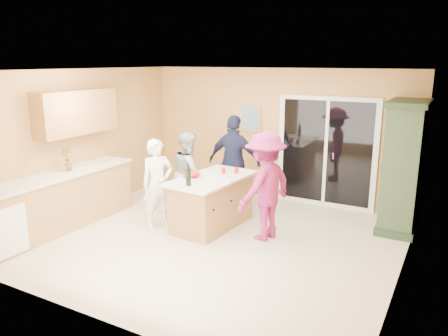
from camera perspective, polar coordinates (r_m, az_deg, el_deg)
The scene contains 22 objects.
floor at distance 6.98m, azimuth -1.49°, elevation -9.23°, with size 5.50×5.50×0.00m, color beige.
ceiling at distance 6.42m, azimuth -1.64°, elevation 12.63°, with size 5.50×5.00×0.10m, color silver.
wall_back at distance 8.79m, azimuth 6.73°, elevation 4.36°, with size 5.50×0.10×2.60m, color #F1B263.
wall_front at distance 4.68m, azimuth -17.30°, elevation -4.72°, with size 5.50×0.10×2.60m, color #F1B263.
wall_left at distance 8.29m, azimuth -18.22°, elevation 3.19°, with size 0.10×5.00×2.60m, color #F1B263.
wall_right at distance 5.74m, azimuth 22.86°, elevation -1.77°, with size 0.10×5.00×2.60m, color #F1B263.
left_cabinet_run at distance 7.60m, azimuth -21.93°, elevation -4.59°, with size 0.65×3.05×1.24m.
upper_cabinets at distance 7.95m, azimuth -18.71°, elevation 6.91°, with size 0.35×1.60×0.75m, color #AC7E42.
sliding_door at distance 8.47m, azimuth 13.18°, elevation 2.01°, with size 1.90×0.07×2.10m.
framed_picture at distance 8.94m, azimuth 3.45°, elevation 6.54°, with size 0.46×0.04×0.56m.
kitchen_island at distance 7.35m, azimuth -1.60°, elevation -4.65°, with size 1.00×1.69×0.86m.
green_hutch at distance 7.66m, azimuth 22.38°, elevation -0.01°, with size 0.61×1.16×2.13m.
woman_white at distance 7.35m, azimuth -8.65°, elevation -2.01°, with size 0.54×0.36×1.49m, color white.
woman_grey at distance 7.96m, azimuth -4.55°, elevation -0.62°, with size 0.73×0.57×1.51m, color #A1A1A3.
woman_navy at distance 8.21m, azimuth 1.36°, elevation 0.80°, with size 1.03×0.43×1.76m, color #1B203C.
woman_magenta at distance 6.78m, azimuth 5.39°, elevation -2.38°, with size 1.10×0.63×1.70m, color #9B216B.
serving_bowl at distance 7.25m, azimuth -4.25°, elevation -0.91°, with size 0.27×0.27×0.07m, color red.
tulip_vase at distance 7.72m, azimuth -19.74°, elevation 1.14°, with size 0.22×0.15×0.41m, color red.
tumbler_near at distance 7.45m, azimuth 1.61°, elevation -0.31°, with size 0.07×0.07×0.11m, color red.
tumbler_far at distance 7.44m, azimuth -0.08°, elevation -0.34°, with size 0.07×0.07×0.10m, color red.
wine_bottle at distance 6.74m, azimuth -4.69°, elevation -1.15°, with size 0.08×0.08×0.36m.
white_plate at distance 7.02m, azimuth 0.28°, elevation -1.59°, with size 0.20×0.20×0.01m, color silver.
Camera 1 is at (3.25, -5.53, 2.74)m, focal length 35.00 mm.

